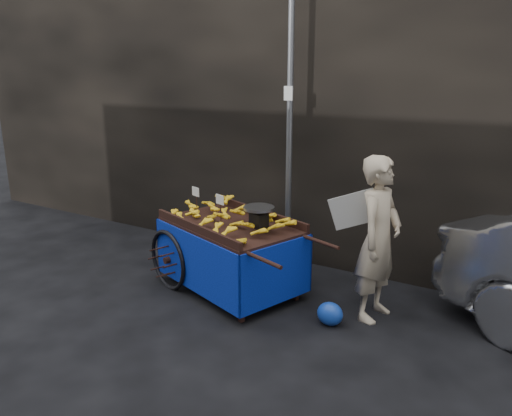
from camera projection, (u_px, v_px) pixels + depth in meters
The scene contains 6 objects.
ground at pixel (216, 297), 6.11m from camera, with size 80.00×80.00×0.00m, color black.
building_wall at pixel (336, 83), 7.39m from camera, with size 13.50×2.00×5.00m.
street_pole at pixel (290, 124), 6.50m from camera, with size 0.12×0.10×4.00m.
banana_cart at pixel (228, 230), 6.16m from camera, with size 2.55×1.75×1.27m.
vendor at pixel (378, 239), 5.41m from camera, with size 0.80×0.72×1.84m.
plastic_bag at pixel (330, 314), 5.42m from camera, with size 0.29×0.23×0.26m, color #173EAC.
Camera 1 is at (3.29, -4.55, 2.70)m, focal length 35.00 mm.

